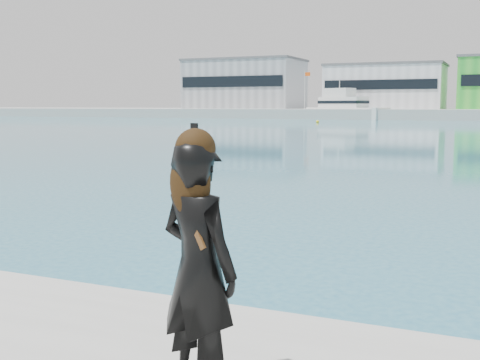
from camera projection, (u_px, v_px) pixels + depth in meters
name	position (u px, v px, depth m)	size (l,w,h in m)	color
warehouse_grey_left	(245.00, 84.00, 142.32)	(26.52, 16.36, 11.50)	gray
warehouse_white	(386.00, 87.00, 129.26)	(24.48, 15.35, 9.50)	silver
flagpole_left	(305.00, 88.00, 129.30)	(1.28, 0.16, 8.00)	silver
motor_yacht	(345.00, 108.00, 120.84)	(17.87, 11.51, 8.12)	silver
buoy_far	(318.00, 123.00, 95.83)	(0.50, 0.50, 0.50)	yellow
woman	(198.00, 262.00, 4.07)	(0.75, 0.61, 1.88)	black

